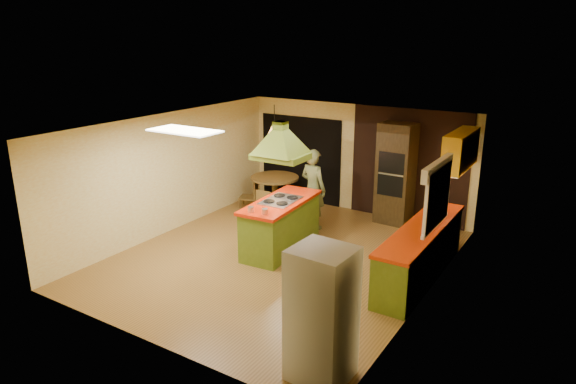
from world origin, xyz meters
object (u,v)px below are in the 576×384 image
Objects in this scene: kitchen_island at (281,225)px; refrigerator at (322,315)px; wall_oven at (396,174)px; canister_large at (432,209)px; man at (313,189)px; dining_table at (275,187)px.

refrigerator is at bearing -53.94° from kitchen_island.
kitchen_island is at bearing -113.76° from wall_oven.
canister_large is at bearing 15.10° from kitchen_island.
refrigerator is (2.52, -3.00, 0.34)m from kitchen_island.
man is 0.78× the size of wall_oven.
dining_table is at bearing 122.47° from kitchen_island.
kitchen_island is 1.21× the size of refrigerator.
man reaches higher than dining_table.
refrigerator is 7.28× the size of canister_large.
man is at bearing 123.17° from refrigerator.
refrigerator is 6.20m from dining_table.
refrigerator is 1.51× the size of dining_table.
kitchen_island is at bearing 103.66° from man.
man is at bearing -134.41° from wall_oven.
wall_oven is at bearing 59.41° from kitchen_island.
wall_oven reaches higher than dining_table.
refrigerator is 3.92m from canister_large.
refrigerator is at bearing -51.31° from dining_table.
wall_oven reaches higher than kitchen_island.
canister_large is (2.67, -0.44, 0.17)m from man.
kitchen_island is 2.27m from dining_table.
canister_large is (3.97, -0.92, 0.45)m from dining_table.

